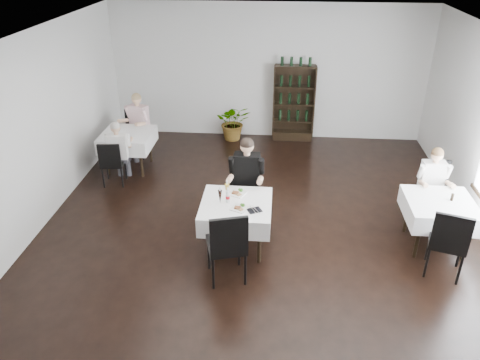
{
  "coord_description": "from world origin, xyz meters",
  "views": [
    {
      "loc": [
        0.26,
        -5.85,
        4.26
      ],
      "look_at": [
        -0.26,
        0.2,
        1.04
      ],
      "focal_mm": 35.0,
      "sensor_mm": 36.0,
      "label": 1
    }
  ],
  "objects_px": {
    "wine_shelf": "(294,104)",
    "potted_tree": "(234,122)",
    "main_table": "(236,211)",
    "diner_main": "(246,176)"
  },
  "relations": [
    {
      "from": "main_table",
      "to": "diner_main",
      "type": "relative_size",
      "value": 0.7
    },
    {
      "from": "wine_shelf",
      "to": "main_table",
      "type": "height_order",
      "value": "wine_shelf"
    },
    {
      "from": "wine_shelf",
      "to": "diner_main",
      "type": "height_order",
      "value": "wine_shelf"
    },
    {
      "from": "wine_shelf",
      "to": "main_table",
      "type": "xyz_separation_m",
      "value": [
        -0.9,
        -4.31,
        -0.23
      ]
    },
    {
      "from": "wine_shelf",
      "to": "potted_tree",
      "type": "height_order",
      "value": "wine_shelf"
    },
    {
      "from": "main_table",
      "to": "potted_tree",
      "type": "xyz_separation_m",
      "value": [
        -0.45,
        4.2,
        -0.2
      ]
    },
    {
      "from": "main_table",
      "to": "potted_tree",
      "type": "relative_size",
      "value": 1.22
    },
    {
      "from": "wine_shelf",
      "to": "potted_tree",
      "type": "relative_size",
      "value": 2.08
    },
    {
      "from": "wine_shelf",
      "to": "potted_tree",
      "type": "distance_m",
      "value": 1.42
    },
    {
      "from": "main_table",
      "to": "diner_main",
      "type": "bearing_deg",
      "value": 82.2
    }
  ]
}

